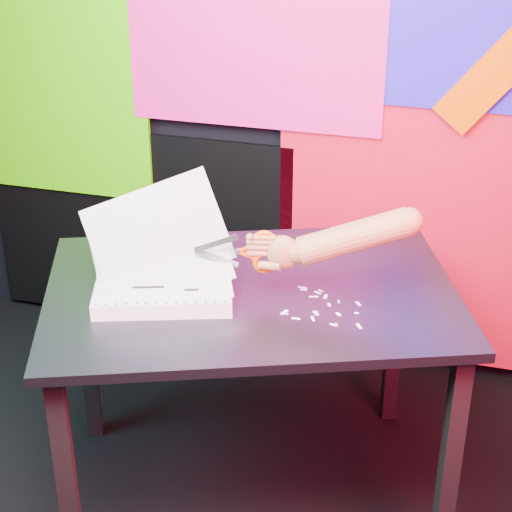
% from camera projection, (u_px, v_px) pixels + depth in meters
% --- Properties ---
extents(room, '(3.01, 3.01, 2.71)m').
position_uv_depth(room, '(174.00, 168.00, 1.69)').
color(room, black).
rests_on(room, ground).
extents(backdrop, '(2.88, 0.05, 2.08)m').
position_uv_depth(backdrop, '(337.00, 132.00, 3.11)').
color(backdrop, red).
rests_on(backdrop, ground).
extents(work_table, '(1.39, 1.17, 0.75)m').
position_uv_depth(work_table, '(251.00, 316.00, 2.53)').
color(work_table, black).
rests_on(work_table, ground).
extents(printout_stack, '(0.48, 0.39, 0.36)m').
position_uv_depth(printout_stack, '(164.00, 284.00, 2.44)').
color(printout_stack, white).
rests_on(printout_stack, work_table).
extents(scissors, '(0.23, 0.06, 0.13)m').
position_uv_depth(scissors, '(259.00, 252.00, 2.39)').
color(scissors, silver).
rests_on(scissors, printout_stack).
extents(hand_forearm, '(0.46, 0.15, 0.20)m').
position_uv_depth(hand_forearm, '(342.00, 239.00, 2.35)').
color(hand_forearm, '#AC7042').
rests_on(hand_forearm, work_table).
extents(paper_clippings, '(0.23, 0.19, 0.00)m').
position_uv_depth(paper_clippings, '(321.00, 308.00, 2.39)').
color(paper_clippings, white).
rests_on(paper_clippings, work_table).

